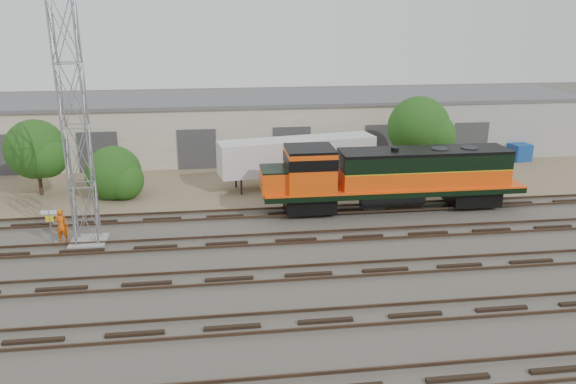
{
  "coord_description": "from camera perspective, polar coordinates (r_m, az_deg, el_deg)",
  "views": [
    {
      "loc": [
        -4.33,
        -28.32,
        12.78
      ],
      "look_at": [
        -0.14,
        4.0,
        2.2
      ],
      "focal_mm": 35.0,
      "sensor_mm": 36.0,
      "label": 1
    }
  ],
  "objects": [
    {
      "name": "semi_trailer",
      "position": [
        42.4,
        1.33,
        3.67
      ],
      "size": [
        12.12,
        4.43,
        3.66
      ],
      "rotation": [
        0.0,
        0.0,
        0.18
      ],
      "color": "silver",
      "rests_on": "ground"
    },
    {
      "name": "dirt_strip",
      "position": [
        45.37,
        -1.6,
        1.63
      ],
      "size": [
        80.0,
        16.0,
        0.02
      ],
      "primitive_type": "cube",
      "color": "#726047",
      "rests_on": "ground"
    },
    {
      "name": "ground",
      "position": [
        31.37,
        1.2,
        -6.06
      ],
      "size": [
        140.0,
        140.0,
        0.0
      ],
      "primitive_type": "plane",
      "color": "#47423A",
      "rests_on": "ground"
    },
    {
      "name": "tracks",
      "position": [
        28.65,
        2.1,
        -8.34
      ],
      "size": [
        80.0,
        20.4,
        0.28
      ],
      "color": "black",
      "rests_on": "ground"
    },
    {
      "name": "locomotive",
      "position": [
        37.55,
        10.2,
        1.64
      ],
      "size": [
        17.41,
        3.05,
        4.18
      ],
      "color": "black",
      "rests_on": "tracks"
    },
    {
      "name": "dumpster_red",
      "position": [
        54.47,
        22.37,
        3.81
      ],
      "size": [
        1.86,
        1.79,
        1.4
      ],
      "primitive_type": "cube",
      "rotation": [
        0.0,
        0.0,
        -0.31
      ],
      "color": "maroon",
      "rests_on": "ground"
    },
    {
      "name": "signal_tower",
      "position": [
        32.53,
        -20.75,
        5.86
      ],
      "size": [
        2.0,
        2.0,
        13.5
      ],
      "rotation": [
        0.0,
        0.0,
        0.07
      ],
      "color": "gray",
      "rests_on": "ground"
    },
    {
      "name": "tree_mid",
      "position": [
        41.64,
        -17.04,
        1.65
      ],
      "size": [
        4.12,
        3.93,
        3.93
      ],
      "color": "#382619",
      "rests_on": "ground"
    },
    {
      "name": "tree_west",
      "position": [
        43.42,
        -24.04,
        3.81
      ],
      "size": [
        4.44,
        4.23,
        5.53
      ],
      "color": "#382619",
      "rests_on": "ground"
    },
    {
      "name": "sign_post",
      "position": [
        34.31,
        -23.04,
        -2.69
      ],
      "size": [
        0.88,
        0.09,
        2.16
      ],
      "color": "gray",
      "rests_on": "ground"
    },
    {
      "name": "dumpster_blue",
      "position": [
        54.09,
        22.48,
        3.76
      ],
      "size": [
        1.82,
        1.73,
        1.5
      ],
      "primitive_type": "cube",
      "rotation": [
        0.0,
        0.0,
        0.16
      ],
      "color": "navy",
      "rests_on": "ground"
    },
    {
      "name": "warehouse",
      "position": [
        52.47,
        -2.47,
        6.84
      ],
      "size": [
        58.4,
        10.4,
        5.3
      ],
      "color": "beige",
      "rests_on": "ground"
    },
    {
      "name": "tree_east",
      "position": [
        44.94,
        13.49,
        6.19
      ],
      "size": [
        5.07,
        4.82,
        6.51
      ],
      "color": "#382619",
      "rests_on": "ground"
    },
    {
      "name": "worker",
      "position": [
        34.78,
        -22.0,
        -3.18
      ],
      "size": [
        0.77,
        0.54,
        2.0
      ],
      "primitive_type": "imported",
      "rotation": [
        0.0,
        0.0,
        3.06
      ],
      "color": "#F05B0D",
      "rests_on": "ground"
    }
  ]
}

